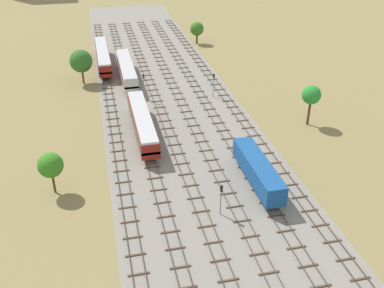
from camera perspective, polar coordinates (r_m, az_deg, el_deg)
The scene contains 19 objects.
ground_plane at distance 88.94m, azimuth -3.12°, elevation 5.78°, with size 480.00×480.00×0.00m, color olive.
ballast_bed at distance 88.93m, azimuth -3.12°, elevation 5.78°, with size 27.00×176.00×0.01m, color gray.
track_far_left at distance 88.77m, azimuth -10.59°, elevation 5.35°, with size 2.40×126.00×0.29m.
track_left at distance 89.00m, azimuth -7.63°, elevation 5.67°, with size 2.40×126.00×0.29m.
track_centre_left at distance 89.47m, azimuth -4.69°, elevation 5.97°, with size 2.40×126.00×0.29m.
track_centre at distance 90.16m, azimuth -1.79°, elevation 6.25°, with size 2.40×126.00×0.29m.
track_centre_right at distance 91.09m, azimuth 1.07°, elevation 6.50°, with size 2.40×126.00×0.29m.
track_right at distance 92.23m, azimuth 3.86°, elevation 6.74°, with size 2.40×126.00×0.29m.
freight_boxcar_centre_right_nearest at distance 61.95m, azimuth 8.53°, elevation -3.35°, with size 2.87×14.00×3.60m.
diesel_railcar_left_near at distance 74.34m, azimuth -6.47°, elevation 2.84°, with size 2.96×20.50×3.80m.
diesel_railcar_left_mid at distance 98.71m, azimuth -8.47°, elevation 9.58°, with size 2.96×20.50×3.80m.
passenger_coach_far_left_midfar at distance 108.57m, azimuth -11.48°, elevation 11.17°, with size 2.96×22.00×3.80m.
signal_post_nearest at distance 88.91m, azimuth 2.81°, elevation 8.03°, with size 0.28×0.47×5.04m.
signal_post_near at distance 87.96m, azimuth -6.28°, elevation 7.82°, with size 0.28×0.47×5.48m.
signal_post_mid at distance 55.51m, azimuth 3.79°, elevation -6.70°, with size 0.28×0.47×4.65m.
lineside_tree_0 at distance 61.65m, azimuth -17.89°, elevation -2.65°, with size 3.46×3.46×6.13m.
lineside_tree_1 at distance 98.15m, azimuth -14.20°, elevation 10.38°, with size 4.85×4.85×7.46m.
lineside_tree_2 at distance 79.25m, azimuth 15.23°, elevation 6.12°, with size 3.32×3.32×7.37m.
lineside_tree_3 at distance 123.88m, azimuth 0.64°, elevation 14.71°, with size 3.73×3.73×5.98m.
Camera 1 is at (-13.60, -24.30, 35.73)m, focal length 41.11 mm.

